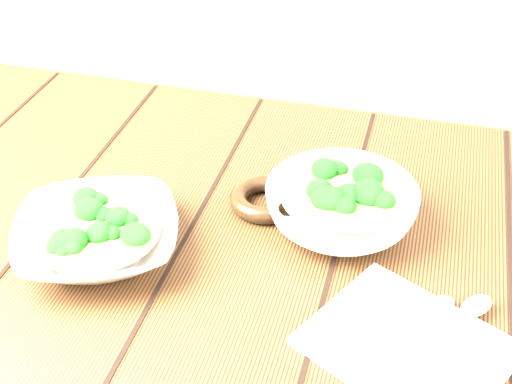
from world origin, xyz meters
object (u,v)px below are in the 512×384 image
object	(u,v)px
table	(204,303)
soup_bowl_front	(97,236)
soup_bowl_back	(341,207)
trivet	(266,199)
napkin	(407,345)

from	to	relation	value
table	soup_bowl_front	size ratio (longest dim) A/B	4.37
soup_bowl_back	soup_bowl_front	bearing A→B (deg)	-155.17
soup_bowl_front	trivet	bearing A→B (deg)	40.16
soup_bowl_front	soup_bowl_back	xyz separation A→B (m)	(0.29, 0.14, 0.01)
table	soup_bowl_front	xyz separation A→B (m)	(-0.12, -0.06, 0.15)
table	soup_bowl_front	world-z (taller)	soup_bowl_front
table	soup_bowl_front	bearing A→B (deg)	-152.56
table	soup_bowl_front	distance (m)	0.20
soup_bowl_front	trivet	size ratio (longest dim) A/B	2.70
table	trivet	bearing A→B (deg)	54.92
napkin	soup_bowl_back	bearing A→B (deg)	146.51
trivet	soup_bowl_back	bearing A→B (deg)	-10.15
soup_bowl_back	napkin	distance (m)	0.23
table	napkin	size ratio (longest dim) A/B	5.81
trivet	napkin	distance (m)	0.31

